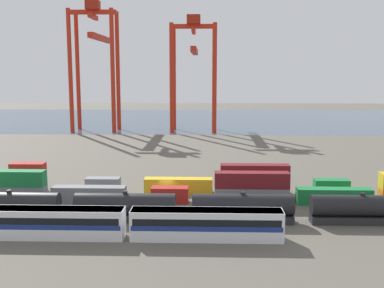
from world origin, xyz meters
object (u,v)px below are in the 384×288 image
shipping_container_0 (9,193)px  gantry_crane_central (194,61)px  gantry_crane_west (96,53)px  shipping_container_14 (255,186)px  freight_tank_row (243,208)px  passenger_train (128,222)px

shipping_container_0 → gantry_crane_central: 105.43m
gantry_crane_west → shipping_container_0: bearing=-85.3°
gantry_crane_central → shipping_container_14: bearing=-81.7°
shipping_container_0 → shipping_container_14: same height
freight_tank_row → shipping_container_14: freight_tank_row is taller
gantry_crane_west → gantry_crane_central: bearing=0.4°
freight_tank_row → gantry_crane_central: 111.55m
shipping_container_0 → shipping_container_14: bearing=8.9°
shipping_container_14 → gantry_crane_central: (-13.45, 92.30, 23.99)m
shipping_container_14 → gantry_crane_west: (-49.41, 92.07, 27.00)m
freight_tank_row → shipping_container_14: 16.70m
shipping_container_14 → passenger_train: bearing=-128.4°
gantry_crane_west → gantry_crane_central: 36.09m
shipping_container_0 → gantry_crane_west: (-8.05, 98.57, 27.00)m
gantry_crane_west → freight_tank_row: bearing=-67.0°
passenger_train → gantry_crane_central: 118.24m
gantry_crane_central → freight_tank_row: bearing=-84.7°
gantry_crane_west → gantry_crane_central: size_ratio=1.12×
shipping_container_14 → freight_tank_row: bearing=-101.5°
freight_tank_row → gantry_crane_west: size_ratio=1.76×
shipping_container_0 → gantry_crane_west: size_ratio=0.26×
passenger_train → gantry_crane_west: (-30.76, 115.61, 26.16)m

